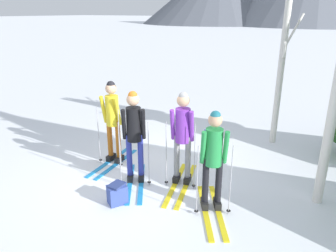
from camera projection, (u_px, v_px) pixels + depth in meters
ground_plane at (149, 178)px, 6.52m from camera, size 400.00×400.00×0.00m
skier_in_yellow at (112, 118)px, 6.88m from camera, size 0.61×1.63×1.84m
skier_in_black at (134, 131)px, 6.07m from camera, size 1.11×1.48×1.83m
skier_in_purple at (183, 133)px, 6.01m from camera, size 0.78×1.75×1.83m
skier_in_green at (213, 155)px, 5.20m from camera, size 1.10×1.51×1.75m
birch_tree_tall at (281, 70)px, 7.68m from camera, size 0.40×1.29×3.60m
backpack_on_snow_front at (117, 194)px, 5.60m from camera, size 0.37×0.40×0.38m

